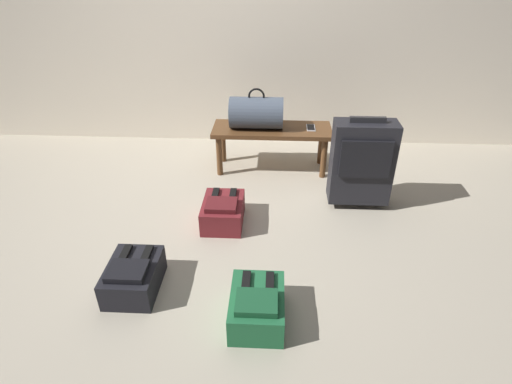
% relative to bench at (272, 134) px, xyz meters
% --- Properties ---
extents(ground_plane, '(6.60, 6.60, 0.00)m').
position_rel_bench_xyz_m(ground_plane, '(-0.37, -0.93, -0.33)').
color(ground_plane, '#B2A893').
extents(bench, '(1.00, 0.36, 0.39)m').
position_rel_bench_xyz_m(bench, '(0.00, 0.00, 0.00)').
color(bench, brown).
rests_on(bench, ground).
extents(duffel_bag_slate, '(0.44, 0.26, 0.34)m').
position_rel_bench_xyz_m(duffel_bag_slate, '(-0.13, 0.00, 0.19)').
color(duffel_bag_slate, '#475160').
rests_on(duffel_bag_slate, bench).
extents(cell_phone, '(0.07, 0.14, 0.01)m').
position_rel_bench_xyz_m(cell_phone, '(0.33, 0.01, 0.06)').
color(cell_phone, silver).
rests_on(cell_phone, bench).
extents(suitcase_upright_charcoal, '(0.44, 0.22, 0.70)m').
position_rel_bench_xyz_m(suitcase_upright_charcoal, '(0.66, -0.56, 0.03)').
color(suitcase_upright_charcoal, black).
rests_on(suitcase_upright_charcoal, ground).
extents(backpack_maroon, '(0.28, 0.38, 0.21)m').
position_rel_bench_xyz_m(backpack_maroon, '(-0.33, -0.85, -0.23)').
color(backpack_maroon, maroon).
rests_on(backpack_maroon, ground).
extents(backpack_dark, '(0.28, 0.38, 0.21)m').
position_rel_bench_xyz_m(backpack_dark, '(-0.76, -1.53, -0.23)').
color(backpack_dark, black).
rests_on(backpack_dark, ground).
extents(backpack_green, '(0.28, 0.38, 0.21)m').
position_rel_bench_xyz_m(backpack_green, '(-0.04, -1.72, -0.23)').
color(backpack_green, '#1E6038').
rests_on(backpack_green, ground).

